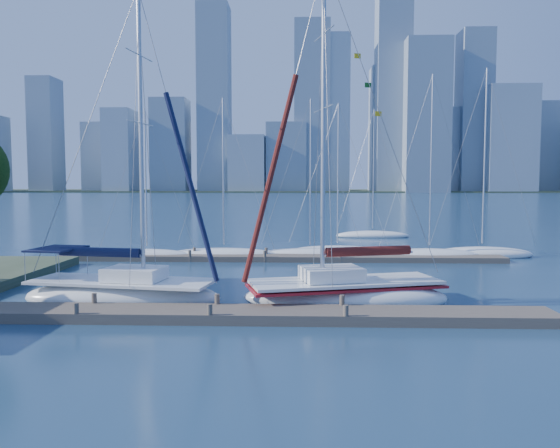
{
  "coord_description": "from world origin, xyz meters",
  "views": [
    {
      "loc": [
        3.3,
        -20.57,
        5.25
      ],
      "look_at": [
        2.42,
        4.0,
        3.39
      ],
      "focal_mm": 35.0,
      "sensor_mm": 36.0,
      "label": 1
    }
  ],
  "objects": [
    {
      "name": "near_dock",
      "position": [
        0.0,
        0.0,
        0.2
      ],
      "size": [
        26.0,
        2.0,
        0.4
      ],
      "primitive_type": "cube",
      "color": "brown",
      "rests_on": "ground"
    },
    {
      "name": "sailboat_navy",
      "position": [
        -4.45,
        2.72,
        1.08
      ],
      "size": [
        8.96,
        4.1,
        13.93
      ],
      "rotation": [
        0.0,
        0.0,
        -0.15
      ],
      "color": "white",
      "rests_on": "ground"
    },
    {
      "name": "bg_boat_7",
      "position": [
        10.37,
        32.13,
        0.23
      ],
      "size": [
        7.27,
        3.11,
        12.55
      ],
      "rotation": [
        0.0,
        0.0,
        0.18
      ],
      "color": "white",
      "rests_on": "ground"
    },
    {
      "name": "sailboat_maroon",
      "position": [
        5.26,
        2.89,
        1.15
      ],
      "size": [
        9.31,
        5.13,
        14.98
      ],
      "rotation": [
        0.0,
        0.0,
        0.27
      ],
      "color": "white",
      "rests_on": "ground"
    },
    {
      "name": "bg_boat_0",
      "position": [
        -7.31,
        16.77,
        0.22
      ],
      "size": [
        6.59,
        2.22,
        10.62
      ],
      "rotation": [
        0.0,
        0.0,
        0.04
      ],
      "color": "white",
      "rests_on": "ground"
    },
    {
      "name": "bg_boat_2",
      "position": [
        4.06,
        17.68,
        0.22
      ],
      "size": [
        7.75,
        4.51,
        11.36
      ],
      "rotation": [
        0.0,
        0.0,
        -0.36
      ],
      "color": "white",
      "rests_on": "ground"
    },
    {
      "name": "bg_boat_4",
      "position": [
        12.32,
        17.35,
        0.25
      ],
      "size": [
        7.22,
        2.7,
        12.94
      ],
      "rotation": [
        0.0,
        0.0,
        0.09
      ],
      "color": "white",
      "rests_on": "ground"
    },
    {
      "name": "far_shore",
      "position": [
        0.0,
        320.0,
        0.0
      ],
      "size": [
        800.0,
        100.0,
        1.5
      ],
      "primitive_type": "cube",
      "color": "#38472D",
      "rests_on": "ground"
    },
    {
      "name": "bg_boat_5",
      "position": [
        16.26,
        18.33,
        0.27
      ],
      "size": [
        7.36,
        2.94,
        13.52
      ],
      "rotation": [
        0.0,
        0.0,
        -0.11
      ],
      "color": "white",
      "rests_on": "ground"
    },
    {
      "name": "far_dock",
      "position": [
        2.0,
        16.0,
        0.18
      ],
      "size": [
        30.0,
        1.8,
        0.36
      ],
      "primitive_type": "cube",
      "color": "brown",
      "rests_on": "ground"
    },
    {
      "name": "bg_boat_1",
      "position": [
        -2.01,
        17.3,
        0.23
      ],
      "size": [
        8.09,
        5.13,
        11.42
      ],
      "rotation": [
        0.0,
        0.0,
        -0.42
      ],
      "color": "white",
      "rests_on": "ground"
    },
    {
      "name": "bg_boat_3",
      "position": [
        6.1,
        19.43,
        0.22
      ],
      "size": [
        7.56,
        3.33,
        11.3
      ],
      "rotation": [
        0.0,
        0.0,
        -0.2
      ],
      "color": "white",
      "rests_on": "ground"
    },
    {
      "name": "skyline",
      "position": [
        22.96,
        290.47,
        36.3
      ],
      "size": [
        503.33,
        51.31,
        112.42
      ],
      "color": "gray",
      "rests_on": "ground"
    },
    {
      "name": "ground",
      "position": [
        0.0,
        0.0,
        0.0
      ],
      "size": [
        700.0,
        700.0,
        0.0
      ],
      "primitive_type": "plane",
      "color": "#172C4A",
      "rests_on": "ground"
    }
  ]
}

